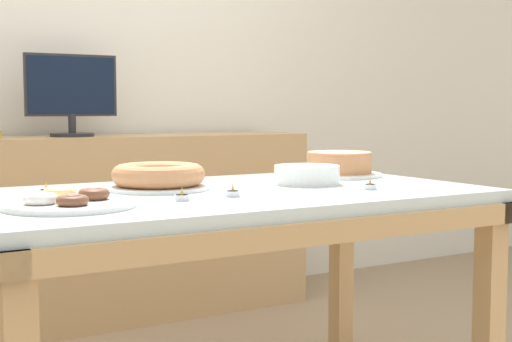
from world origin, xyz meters
TOP-DOWN VIEW (x-y plane):
  - wall_back at (0.00, 1.72)m, footprint 8.00×0.10m
  - dining_table at (0.00, 0.00)m, footprint 1.52×0.87m
  - sideboard at (0.00, 1.42)m, footprint 2.19×0.44m
  - computer_monitor at (-0.07, 1.42)m, footprint 0.42×0.20m
  - cake_chocolate_round at (0.54, 0.19)m, footprint 0.30×0.30m
  - cake_golden_bundt at (-0.18, 0.13)m, footprint 0.31×0.31m
  - pastry_platter at (-0.52, -0.12)m, footprint 0.33×0.33m
  - plate_stack at (0.29, 0.03)m, footprint 0.21×0.21m
  - tealight_centre at (-0.07, -0.14)m, footprint 0.04×0.04m
  - tealight_right_edge at (0.37, -0.19)m, footprint 0.04×0.04m
  - tealight_near_cakes at (-0.23, -0.15)m, footprint 0.04×0.04m
  - tealight_left_edge at (-0.50, 0.15)m, footprint 0.04×0.04m

SIDE VIEW (x-z plane):
  - sideboard at x=0.00m, z-range 0.00..0.88m
  - dining_table at x=0.00m, z-range 0.29..1.06m
  - tealight_centre at x=-0.07m, z-range 0.76..0.80m
  - tealight_right_edge at x=0.37m, z-range 0.76..0.80m
  - tealight_near_cakes at x=-0.23m, z-range 0.76..0.80m
  - tealight_left_edge at x=-0.50m, z-range 0.76..0.80m
  - pastry_platter at x=-0.52m, z-range 0.77..0.81m
  - plate_stack at x=0.29m, z-range 0.77..0.83m
  - cake_golden_bundt at x=-0.18m, z-range 0.77..0.85m
  - cake_chocolate_round at x=0.54m, z-range 0.77..0.86m
  - computer_monitor at x=-0.07m, z-range 0.89..1.26m
  - wall_back at x=0.00m, z-range 0.00..2.60m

